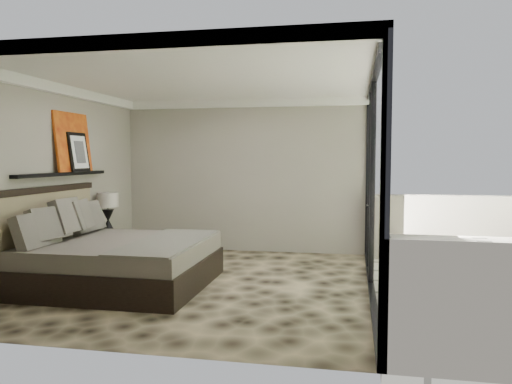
% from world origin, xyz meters
% --- Properties ---
extents(floor, '(5.00, 5.00, 0.00)m').
position_xyz_m(floor, '(0.00, 0.00, 0.00)').
color(floor, black).
rests_on(floor, ground).
extents(ceiling, '(4.50, 5.00, 0.02)m').
position_xyz_m(ceiling, '(0.00, 0.00, 2.79)').
color(ceiling, silver).
rests_on(ceiling, back_wall).
extents(back_wall, '(4.50, 0.02, 2.80)m').
position_xyz_m(back_wall, '(0.00, 2.49, 1.40)').
color(back_wall, gray).
rests_on(back_wall, floor).
extents(left_wall, '(0.02, 5.00, 2.80)m').
position_xyz_m(left_wall, '(-2.24, 0.00, 1.40)').
color(left_wall, gray).
rests_on(left_wall, floor).
extents(glass_wall, '(0.08, 5.00, 2.80)m').
position_xyz_m(glass_wall, '(2.25, 0.00, 1.40)').
color(glass_wall, white).
rests_on(glass_wall, floor).
extents(terrace_slab, '(3.00, 5.00, 0.12)m').
position_xyz_m(terrace_slab, '(3.75, 0.00, -0.06)').
color(terrace_slab, beige).
rests_on(terrace_slab, ground).
extents(picture_ledge, '(0.12, 2.20, 0.05)m').
position_xyz_m(picture_ledge, '(-2.18, 0.10, 1.50)').
color(picture_ledge, black).
rests_on(picture_ledge, left_wall).
extents(bed, '(2.30, 2.23, 1.28)m').
position_xyz_m(bed, '(-1.17, -0.32, 0.37)').
color(bed, black).
rests_on(bed, floor).
extents(nightstand, '(0.61, 0.61, 0.50)m').
position_xyz_m(nightstand, '(-1.99, 1.06, 0.25)').
color(nightstand, black).
rests_on(nightstand, floor).
extents(table_lamp, '(0.35, 0.35, 0.64)m').
position_xyz_m(table_lamp, '(-2.02, 1.10, 0.93)').
color(table_lamp, black).
rests_on(table_lamp, nightstand).
extents(abstract_canvas, '(0.13, 0.90, 0.90)m').
position_xyz_m(abstract_canvas, '(-2.19, 0.39, 1.97)').
color(abstract_canvas, '#A24B0D').
rests_on(abstract_canvas, picture_ledge).
extents(framed_print, '(0.11, 0.50, 0.60)m').
position_xyz_m(framed_print, '(-2.14, 0.45, 1.82)').
color(framed_print, black).
rests_on(framed_print, picture_ledge).
extents(lounger, '(1.05, 1.56, 0.56)m').
position_xyz_m(lounger, '(3.20, 0.06, 0.17)').
color(lounger, white).
rests_on(lounger, terrace_slab).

